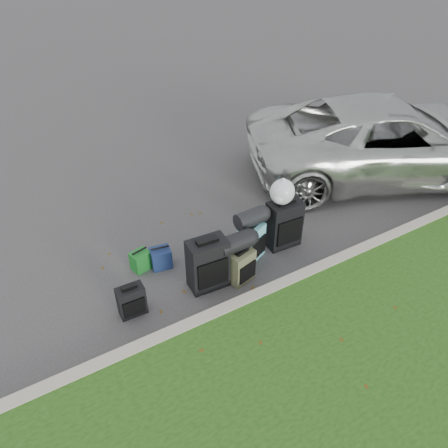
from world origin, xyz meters
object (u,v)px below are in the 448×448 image
tote_navy (161,258)px  suitcase_olive (241,266)px  suitcase_teal (251,243)px  suitcase_small_black (132,301)px  suitcase_large_black_left (208,264)px  suitcase_large_black_right (284,224)px  suv (388,139)px  tote_green (141,261)px

tote_navy → suitcase_olive: bearing=-34.6°
suitcase_teal → suitcase_small_black: bearing=161.3°
suitcase_large_black_left → suitcase_large_black_right: (1.53, 0.23, 0.00)m
suv → suitcase_small_black: size_ratio=11.92×
suitcase_small_black → suitcase_large_black_left: size_ratio=0.57×
suv → tote_navy: size_ratio=16.93×
suitcase_large_black_left → tote_green: 1.14m
suitcase_large_black_left → suitcase_teal: (0.89, 0.20, -0.10)m
suitcase_olive → suitcase_large_black_right: suitcase_large_black_right is taller
suv → suitcase_large_black_right: (-3.21, -0.88, -0.37)m
suitcase_large_black_left → suitcase_olive: suitcase_large_black_left is taller
suitcase_large_black_left → suitcase_teal: suitcase_large_black_left is taller
suv → suitcase_large_black_right: size_ratio=6.81×
suitcase_small_black → suitcase_teal: suitcase_teal is taller
suitcase_olive → suitcase_small_black: bearing=159.4°
suitcase_large_black_right → tote_navy: suitcase_large_black_right is taller
tote_navy → suv: bearing=13.6°
suitcase_teal → suitcase_large_black_right: 0.65m
suitcase_large_black_left → tote_green: size_ratio=2.60×
suv → suitcase_teal: bearing=126.8°
suitcase_olive → tote_navy: (-0.92, 0.89, -0.10)m
suitcase_small_black → tote_green: 0.92m
suitcase_teal → tote_green: bearing=135.2°
suv → suitcase_teal: 3.99m
tote_green → tote_navy: size_ratio=0.95×
suitcase_small_black → suitcase_olive: bearing=-5.0°
suv → suitcase_olive: 4.48m
suitcase_small_black → suitcase_large_black_left: 1.19m
suitcase_olive → suitcase_large_black_right: size_ratio=0.65×
suitcase_olive → suitcase_large_black_right: (1.05, 0.39, 0.14)m
suitcase_large_black_left → tote_navy: (-0.44, 0.73, -0.25)m
tote_navy → suitcase_small_black: bearing=-127.2°
tote_green → tote_navy: tote_navy is taller
suitcase_small_black → tote_green: size_ratio=1.49×
suitcase_small_black → suitcase_large_black_right: (2.71, 0.19, 0.18)m
suitcase_small_black → suitcase_olive: size_ratio=0.88×
suitcase_small_black → suitcase_olive: 1.67m
suv → suitcase_small_black: (-5.92, -1.07, -0.54)m
suitcase_small_black → suitcase_olive: (1.65, -0.19, 0.03)m
suitcase_small_black → suitcase_teal: bearing=6.1°
suitcase_large_black_left → suitcase_large_black_right: suitcase_large_black_right is taller
suitcase_large_black_right → tote_navy: (-1.97, 0.50, -0.25)m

